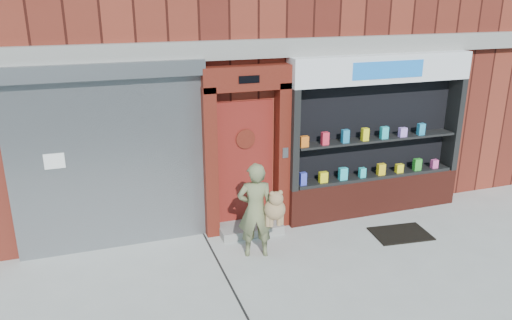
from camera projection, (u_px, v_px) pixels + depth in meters
name	position (u px, v px, depth m)	size (l,w,h in m)	color
ground	(332.00, 273.00, 7.52)	(80.00, 80.00, 0.00)	#9E9E99
shutter_bay	(108.00, 148.00, 7.78)	(3.10, 0.30, 3.04)	gray
red_door_bay	(247.00, 151.00, 8.49)	(1.52, 0.58, 2.90)	#4F150D
pharmacy_bay	(376.00, 143.00, 9.24)	(3.50, 0.41, 3.00)	#581D15
woman	(258.00, 210.00, 7.80)	(0.75, 0.57, 1.56)	#686D48
doormat	(400.00, 234.00, 8.72)	(0.97, 0.68, 0.02)	black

